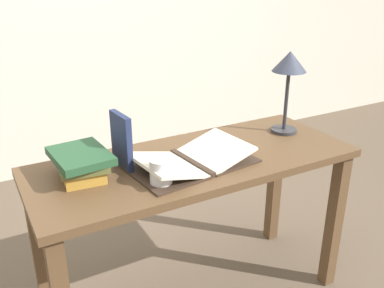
{
  "coord_description": "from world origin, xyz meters",
  "views": [
    {
      "loc": [
        -0.82,
        -1.47,
        1.54
      ],
      "look_at": [
        -0.03,
        -0.02,
        0.85
      ],
      "focal_mm": 40.0,
      "sensor_mm": 36.0,
      "label": 1
    }
  ],
  "objects": [
    {
      "name": "wall_back",
      "position": [
        0.0,
        1.83,
        1.3
      ],
      "size": [
        8.0,
        0.06,
        2.6
      ],
      "color": "beige",
      "rests_on": "ground_plane"
    },
    {
      "name": "reading_lamp",
      "position": [
        0.55,
        0.07,
        1.09
      ],
      "size": [
        0.16,
        0.16,
        0.4
      ],
      "color": "#2D2D33",
      "rests_on": "reading_desk"
    },
    {
      "name": "open_book",
      "position": [
        -0.04,
        -0.05,
        0.79
      ],
      "size": [
        0.55,
        0.36,
        0.07
      ],
      "rotation": [
        0.0,
        0.0,
        0.12
      ],
      "color": "#38281E",
      "rests_on": "reading_desk"
    },
    {
      "name": "coffee_mug",
      "position": [
        -0.23,
        -0.14,
        0.82
      ],
      "size": [
        0.09,
        0.11,
        0.1
      ],
      "rotation": [
        0.0,
        0.0,
        0.9
      ],
      "color": "white",
      "rests_on": "reading_desk"
    },
    {
      "name": "reading_desk",
      "position": [
        0.0,
        0.0,
        0.65
      ],
      "size": [
        1.42,
        0.56,
        0.77
      ],
      "color": "brown",
      "rests_on": "ground_plane"
    },
    {
      "name": "book_stack_tall",
      "position": [
        -0.47,
        0.06,
        0.83
      ],
      "size": [
        0.22,
        0.28,
        0.11
      ],
      "color": "#BC8933",
      "rests_on": "reading_desk"
    },
    {
      "name": "book_standing_upright",
      "position": [
        -0.3,
        0.06,
        0.88
      ],
      "size": [
        0.04,
        0.15,
        0.23
      ],
      "rotation": [
        0.0,
        0.0,
        0.1
      ],
      "color": "#1E284C",
      "rests_on": "reading_desk"
    }
  ]
}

